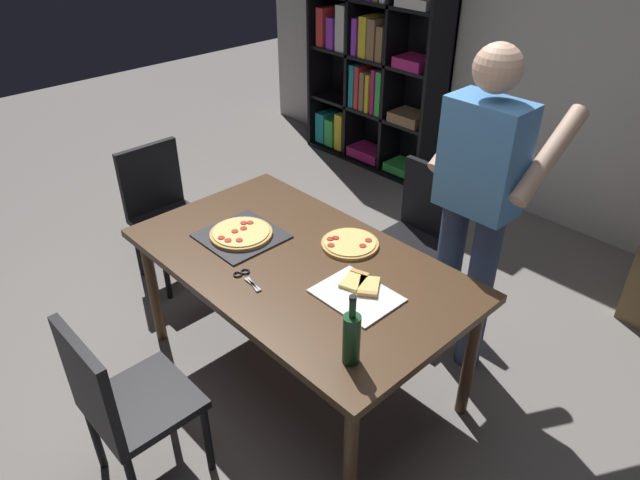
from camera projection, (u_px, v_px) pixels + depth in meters
The scene contains 13 objects.
ground_plane at pixel (301, 371), 3.23m from camera, with size 12.00×12.00×0.00m, color gray.
back_wall at pixel (578, 36), 3.98m from camera, with size 6.40×0.10×2.80m, color silver.
dining_table at pixel (298, 271), 2.86m from camera, with size 1.71×0.99×0.75m.
chair_near_camera at pixel (121, 400), 2.38m from camera, with size 0.42×0.42×0.90m.
chair_far_side at pixel (419, 229), 3.52m from camera, with size 0.42×0.42×0.90m.
chair_left_end at pixel (162, 206), 3.78m from camera, with size 0.42×0.42×0.90m.
bookshelf at pixel (375, 61), 5.11m from camera, with size 1.40×0.35×1.95m.
person_serving_pizza at pixel (478, 198), 2.84m from camera, with size 0.55×0.54×1.75m.
pepperoni_pizza_on_tray at pixel (241, 234), 3.00m from camera, with size 0.39×0.39×0.04m.
pizza_slices_on_towel at pixel (359, 291), 2.60m from camera, with size 0.36×0.29×0.03m.
wine_bottle at pixel (351, 337), 2.18m from camera, with size 0.07×0.07×0.32m.
kitchen_scissors at pixel (245, 277), 2.70m from camera, with size 0.20×0.09×0.01m.
second_pizza_plain at pixel (350, 244), 2.93m from camera, with size 0.29×0.29×0.03m.
Camera 1 is at (1.77, -1.52, 2.35)m, focal length 32.46 mm.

